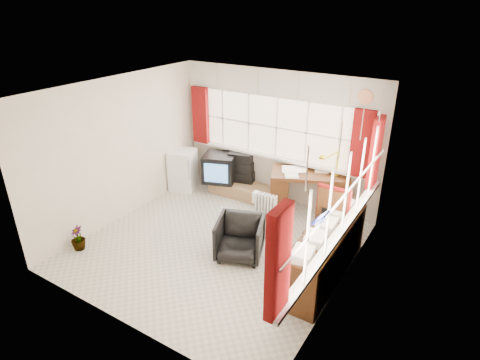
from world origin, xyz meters
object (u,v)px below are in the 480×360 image
(desk, at_px, (309,190))
(task_chair, at_px, (328,225))
(radiator, at_px, (266,212))
(credenza, at_px, (326,251))
(tv_bench, at_px, (244,190))
(mini_fridge, at_px, (183,170))
(office_chair, at_px, (240,238))
(desk_lamp, at_px, (338,158))
(crt_tv, at_px, (220,168))

(desk, distance_m, task_chair, 1.56)
(radiator, bearing_deg, credenza, -29.95)
(tv_bench, distance_m, mini_fridge, 1.33)
(office_chair, distance_m, credenza, 1.29)
(radiator, relative_size, credenza, 0.29)
(mini_fridge, bearing_deg, credenza, -18.22)
(credenza, xyz_separation_m, tv_bench, (-2.28, 1.52, -0.27))
(desk_lamp, relative_size, mini_fridge, 0.55)
(office_chair, relative_size, radiator, 1.22)
(radiator, bearing_deg, office_chair, -83.12)
(desk_lamp, height_order, crt_tv, desk_lamp)
(desk, height_order, desk_lamp, desk_lamp)
(desk, relative_size, mini_fridge, 1.84)
(desk_lamp, distance_m, credenza, 1.96)
(desk, bearing_deg, office_chair, -100.01)
(crt_tv, bearing_deg, office_chair, -47.85)
(mini_fridge, bearing_deg, task_chair, -14.05)
(tv_bench, bearing_deg, office_chair, -60.34)
(desk, height_order, radiator, desk)
(desk_lamp, relative_size, radiator, 0.79)
(task_chair, height_order, tv_bench, task_chair)
(desk, height_order, tv_bench, desk)
(tv_bench, height_order, mini_fridge, mini_fridge)
(task_chair, bearing_deg, office_chair, -154.23)
(crt_tv, bearing_deg, desk_lamp, 7.95)
(desk_lamp, xyz_separation_m, crt_tv, (-2.28, -0.32, -0.58))
(mini_fridge, bearing_deg, crt_tv, 20.53)
(office_chair, bearing_deg, mini_fridge, 127.15)
(tv_bench, bearing_deg, desk, 3.41)
(office_chair, height_order, radiator, office_chair)
(desk, height_order, mini_fridge, mini_fridge)
(desk, height_order, credenza, credenza)
(radiator, relative_size, mini_fridge, 0.69)
(office_chair, bearing_deg, desk_lamp, 48.88)
(task_chair, bearing_deg, tv_bench, 150.83)
(office_chair, height_order, credenza, credenza)
(office_chair, relative_size, credenza, 0.35)
(office_chair, bearing_deg, crt_tv, 111.42)
(tv_bench, bearing_deg, crt_tv, -170.67)
(desk, bearing_deg, credenza, -59.66)
(mini_fridge, bearing_deg, desk_lamp, 11.12)
(tv_bench, bearing_deg, radiator, -39.02)
(task_chair, relative_size, office_chair, 1.70)
(desk, relative_size, radiator, 2.66)
(desk_lamp, distance_m, mini_fridge, 3.15)
(credenza, bearing_deg, office_chair, -168.39)
(office_chair, bearing_deg, desk, 59.26)
(desk_lamp, xyz_separation_m, radiator, (-0.88, -0.95, -0.88))
(task_chair, relative_size, crt_tv, 1.56)
(desk, xyz_separation_m, office_chair, (-0.33, -1.86, -0.12))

